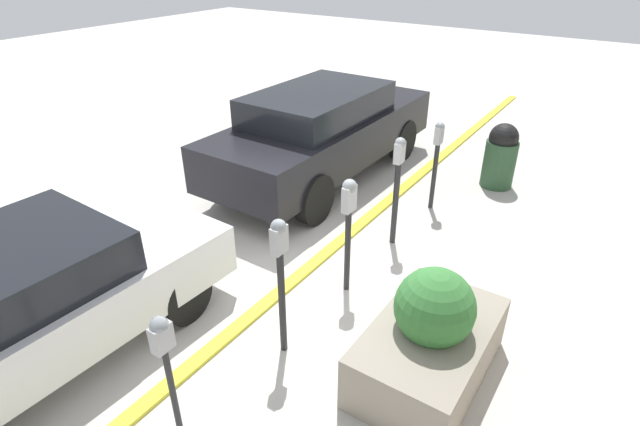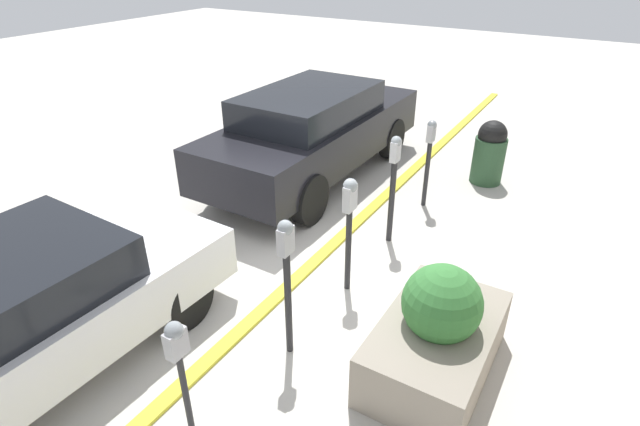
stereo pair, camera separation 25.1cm
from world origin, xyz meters
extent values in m
plane|color=beige|center=(0.00, 0.00, 0.00)|extent=(40.00, 40.00, 0.00)
cube|color=gold|center=(0.00, 0.08, 0.02)|extent=(19.00, 0.16, 0.04)
cylinder|color=#232326|center=(-2.54, -0.50, 0.53)|extent=(0.05, 0.05, 1.07)
cube|color=#B7B7BC|center=(-2.54, -0.50, 1.18)|extent=(0.16, 0.09, 0.22)
sphere|color=gray|center=(-2.54, -0.50, 1.29)|extent=(0.14, 0.14, 0.14)
cylinder|color=#232326|center=(-1.19, -0.52, 0.59)|extent=(0.07, 0.07, 1.18)
cube|color=#B7B7BC|center=(-1.19, -0.52, 1.31)|extent=(0.17, 0.09, 0.27)
sphere|color=gray|center=(-1.19, -0.52, 1.44)|extent=(0.14, 0.14, 0.14)
cylinder|color=#232326|center=(0.02, -0.53, 0.53)|extent=(0.07, 0.07, 1.06)
cube|color=#B7B7BC|center=(0.02, -0.53, 1.21)|extent=(0.19, 0.09, 0.30)
sphere|color=gray|center=(0.02, -0.53, 1.36)|extent=(0.16, 0.16, 0.16)
cylinder|color=#232326|center=(1.27, -0.51, 0.59)|extent=(0.08, 0.08, 1.18)
cube|color=#B7B7BC|center=(1.27, -0.51, 1.32)|extent=(0.16, 0.09, 0.27)
sphere|color=gray|center=(1.27, -0.51, 1.45)|extent=(0.14, 0.14, 0.14)
cylinder|color=#232326|center=(2.51, -0.54, 0.53)|extent=(0.07, 0.07, 1.06)
cube|color=#B7B7BC|center=(2.51, -0.54, 1.18)|extent=(0.16, 0.09, 0.25)
sphere|color=gray|center=(2.51, -0.54, 1.31)|extent=(0.14, 0.14, 0.14)
cube|color=gray|center=(-0.70, -1.85, 0.29)|extent=(1.64, 0.98, 0.58)
sphere|color=#387A38|center=(-0.70, -1.85, 0.81)|extent=(0.73, 0.73, 0.73)
cube|color=silver|center=(-2.60, 1.45, 0.60)|extent=(3.86, 1.87, 0.57)
cylinder|color=black|center=(-1.42, 0.65, 0.31)|extent=(0.62, 0.21, 0.62)
cylinder|color=black|center=(-1.42, 2.26, 0.31)|extent=(0.62, 0.21, 0.62)
cube|color=black|center=(2.58, 1.49, 0.74)|extent=(4.71, 1.77, 0.72)
cube|color=black|center=(2.39, 1.49, 1.33)|extent=(2.45, 1.55, 0.46)
cylinder|color=black|center=(4.03, 0.69, 0.38)|extent=(0.76, 0.21, 0.76)
cylinder|color=black|center=(4.03, 2.29, 0.38)|extent=(0.76, 0.21, 0.76)
cylinder|color=black|center=(1.12, 0.69, 0.38)|extent=(0.76, 0.21, 0.76)
cylinder|color=black|center=(1.12, 2.29, 0.38)|extent=(0.76, 0.21, 0.76)
cylinder|color=#2D5133|center=(3.87, -1.14, 0.39)|extent=(0.52, 0.52, 0.79)
sphere|color=black|center=(3.87, -1.14, 0.85)|extent=(0.47, 0.47, 0.47)
camera|label=1|loc=(-4.14, -2.94, 3.67)|focal=28.00mm
camera|label=2|loc=(-4.28, -2.72, 3.67)|focal=28.00mm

